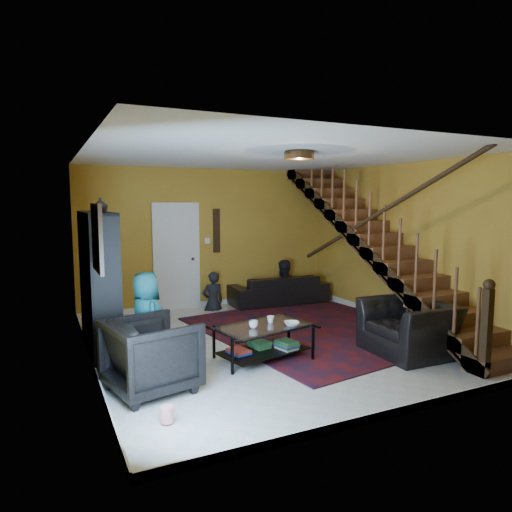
{
  "coord_description": "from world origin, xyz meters",
  "views": [
    {
      "loc": [
        -3.12,
        -6.05,
        2.13
      ],
      "look_at": [
        -0.06,
        0.4,
        1.29
      ],
      "focal_mm": 32.0,
      "sensor_mm": 36.0,
      "label": 1
    }
  ],
  "objects_px": {
    "sofa": "(278,289)",
    "armchair_left": "(152,355)",
    "coffee_table": "(263,340)",
    "armchair_right": "(408,328)",
    "bookshelf": "(99,286)"
  },
  "relations": [
    {
      "from": "coffee_table",
      "to": "bookshelf",
      "type": "bearing_deg",
      "value": 146.96
    },
    {
      "from": "bookshelf",
      "to": "coffee_table",
      "type": "relative_size",
      "value": 1.46
    },
    {
      "from": "sofa",
      "to": "coffee_table",
      "type": "height_order",
      "value": "sofa"
    },
    {
      "from": "bookshelf",
      "to": "armchair_right",
      "type": "distance_m",
      "value": 4.39
    },
    {
      "from": "bookshelf",
      "to": "armchair_right",
      "type": "bearing_deg",
      "value": -26.25
    },
    {
      "from": "armchair_left",
      "to": "armchair_right",
      "type": "height_order",
      "value": "armchair_left"
    },
    {
      "from": "sofa",
      "to": "armchair_right",
      "type": "distance_m",
      "value": 3.63
    },
    {
      "from": "armchair_right",
      "to": "coffee_table",
      "type": "height_order",
      "value": "armchair_right"
    },
    {
      "from": "armchair_right",
      "to": "armchair_left",
      "type": "bearing_deg",
      "value": -92.46
    },
    {
      "from": "sofa",
      "to": "armchair_left",
      "type": "distance_m",
      "value": 4.8
    },
    {
      "from": "armchair_left",
      "to": "coffee_table",
      "type": "relative_size",
      "value": 0.67
    },
    {
      "from": "bookshelf",
      "to": "armchair_right",
      "type": "xyz_separation_m",
      "value": [
        3.9,
        -1.93,
        -0.59
      ]
    },
    {
      "from": "armchair_left",
      "to": "coffee_table",
      "type": "bearing_deg",
      "value": -88.59
    },
    {
      "from": "bookshelf",
      "to": "sofa",
      "type": "relative_size",
      "value": 0.98
    },
    {
      "from": "armchair_right",
      "to": "coffee_table",
      "type": "xyz_separation_m",
      "value": [
        -1.96,
        0.66,
        -0.1
      ]
    }
  ]
}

